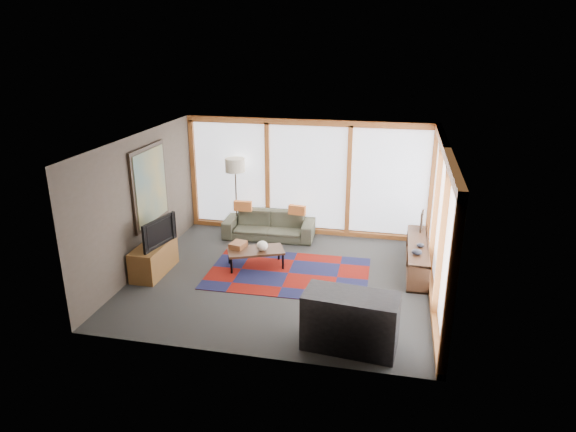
% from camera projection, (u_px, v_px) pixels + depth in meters
% --- Properties ---
extents(ground, '(5.50, 5.50, 0.00)m').
position_uv_depth(ground, '(283.00, 278.00, 9.58)').
color(ground, '#292826').
rests_on(ground, ground).
extents(room_envelope, '(5.52, 5.02, 2.62)m').
position_uv_depth(room_envelope, '(316.00, 193.00, 9.49)').
color(room_envelope, '#43392F').
rests_on(room_envelope, ground).
extents(rug, '(3.05, 2.00, 0.01)m').
position_uv_depth(rug, '(288.00, 273.00, 9.78)').
color(rug, maroon).
rests_on(rug, ground).
extents(sofa, '(2.03, 0.88, 0.58)m').
position_uv_depth(sofa, '(269.00, 225.00, 11.43)').
color(sofa, '#353829').
rests_on(sofa, ground).
extents(pillow_left, '(0.41, 0.15, 0.22)m').
position_uv_depth(pillow_left, '(243.00, 206.00, 11.44)').
color(pillow_left, orange).
rests_on(pillow_left, sofa).
extents(pillow_right, '(0.39, 0.16, 0.21)m').
position_uv_depth(pillow_right, '(297.00, 210.00, 11.20)').
color(pillow_right, orange).
rests_on(pillow_right, sofa).
extents(floor_lamp, '(0.44, 0.44, 1.74)m').
position_uv_depth(floor_lamp, '(236.00, 196.00, 11.54)').
color(floor_lamp, '#32251A').
rests_on(floor_lamp, ground).
extents(coffee_table, '(1.20, 0.92, 0.36)m').
position_uv_depth(coffee_table, '(256.00, 258.00, 10.01)').
color(coffee_table, '#311E14').
rests_on(coffee_table, ground).
extents(book_stack, '(0.32, 0.37, 0.11)m').
position_uv_depth(book_stack, '(238.00, 245.00, 10.04)').
color(book_stack, brown).
rests_on(book_stack, coffee_table).
extents(vase, '(0.24, 0.24, 0.19)m').
position_uv_depth(vase, '(262.00, 246.00, 9.89)').
color(vase, '#F0E4CF').
rests_on(vase, coffee_table).
extents(bookshelf, '(0.38, 2.10, 0.53)m').
position_uv_depth(bookshelf, '(417.00, 256.00, 9.89)').
color(bookshelf, '#311E14').
rests_on(bookshelf, ground).
extents(bowl_a, '(0.20, 0.20, 0.10)m').
position_uv_depth(bowl_a, '(417.00, 252.00, 9.31)').
color(bowl_a, black).
rests_on(bowl_a, bookshelf).
extents(bowl_b, '(0.16, 0.16, 0.07)m').
position_uv_depth(bowl_b, '(420.00, 245.00, 9.64)').
color(bowl_b, black).
rests_on(bowl_b, bookshelf).
extents(shelf_picture, '(0.08, 0.31, 0.40)m').
position_uv_depth(shelf_picture, '(422.00, 221.00, 10.42)').
color(shelf_picture, black).
rests_on(shelf_picture, bookshelf).
extents(tv_console, '(0.48, 1.15, 0.58)m').
position_uv_depth(tv_console, '(154.00, 259.00, 9.73)').
color(tv_console, brown).
rests_on(tv_console, ground).
extents(television, '(0.31, 0.94, 0.54)m').
position_uv_depth(television, '(156.00, 231.00, 9.53)').
color(television, black).
rests_on(television, tv_console).
extents(bar_counter, '(1.40, 0.76, 0.85)m').
position_uv_depth(bar_counter, '(350.00, 321.00, 7.34)').
color(bar_counter, black).
rests_on(bar_counter, ground).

